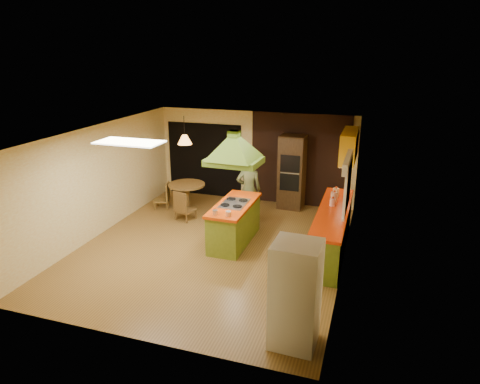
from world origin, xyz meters
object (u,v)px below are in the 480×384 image
(man, at_px, (249,190))
(wall_oven, at_px, (292,172))
(kitchen_island, at_px, (234,223))
(dining_table, at_px, (187,192))
(canister_large, at_px, (334,197))
(refrigerator, at_px, (295,295))

(man, relative_size, wall_oven, 0.83)
(kitchen_island, distance_m, dining_table, 2.38)
(kitchen_island, bearing_deg, canister_large, 21.11)
(refrigerator, distance_m, dining_table, 5.88)
(kitchen_island, height_order, dining_table, kitchen_island)
(wall_oven, xyz_separation_m, dining_table, (-2.59, -1.03, -0.48))
(wall_oven, relative_size, dining_table, 2.06)
(kitchen_island, xyz_separation_m, dining_table, (-1.84, 1.52, 0.05))
(kitchen_island, bearing_deg, wall_oven, 74.08)
(canister_large, bearing_deg, kitchen_island, -159.42)
(wall_oven, distance_m, canister_large, 2.20)
(refrigerator, bearing_deg, wall_oven, 103.98)
(man, xyz_separation_m, canister_large, (2.09, -0.49, 0.21))
(refrigerator, bearing_deg, kitchen_island, 124.78)
(man, height_order, dining_table, man)
(man, bearing_deg, wall_oven, -141.46)
(man, distance_m, refrigerator, 4.68)
(wall_oven, bearing_deg, dining_table, -155.62)
(kitchen_island, xyz_separation_m, wall_oven, (0.75, 2.55, 0.53))
(kitchen_island, relative_size, canister_large, 8.46)
(wall_oven, bearing_deg, refrigerator, -75.41)
(man, xyz_separation_m, dining_table, (-1.79, 0.27, -0.32))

